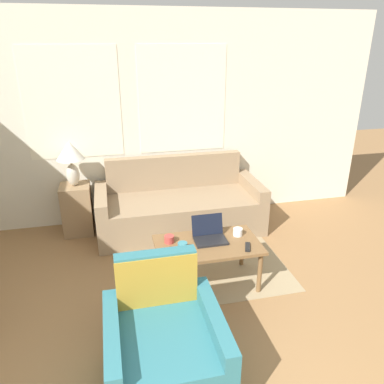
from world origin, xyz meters
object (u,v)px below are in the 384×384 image
(table_lamp, at_px, (70,156))
(coffee_table, at_px, (208,248))
(cup_navy, at_px, (169,239))
(tv_remote, at_px, (248,247))
(cup_yellow, at_px, (183,247))
(cup_white, at_px, (238,232))
(laptop, at_px, (209,235))
(armchair, at_px, (164,348))
(couch, at_px, (179,208))

(table_lamp, xyz_separation_m, coffee_table, (1.28, -1.40, -0.59))
(cup_navy, height_order, tv_remote, cup_navy)
(coffee_table, xyz_separation_m, cup_yellow, (-0.26, -0.07, 0.09))
(tv_remote, bearing_deg, cup_white, 92.05)
(coffee_table, height_order, laptop, laptop)
(table_lamp, height_order, laptop, table_lamp)
(armchair, xyz_separation_m, coffee_table, (0.59, 1.02, 0.13))
(couch, relative_size, coffee_table, 2.04)
(cup_white, bearing_deg, coffee_table, -165.13)
(cup_white, bearing_deg, cup_yellow, -165.27)
(laptop, distance_m, tv_remote, 0.39)
(couch, relative_size, tv_remote, 13.00)
(couch, relative_size, cup_yellow, 22.60)
(cup_white, relative_size, tv_remote, 0.59)
(table_lamp, distance_m, cup_navy, 1.67)
(armchair, distance_m, cup_white, 1.45)
(armchair, bearing_deg, cup_yellow, 70.92)
(couch, bearing_deg, table_lamp, 172.71)
(couch, bearing_deg, tv_remote, -75.03)
(coffee_table, bearing_deg, table_lamp, 132.44)
(cup_yellow, distance_m, cup_white, 0.61)
(table_lamp, distance_m, tv_remote, 2.31)
(coffee_table, bearing_deg, cup_navy, 163.74)
(cup_navy, bearing_deg, couch, 74.45)
(cup_yellow, bearing_deg, armchair, -109.08)
(armchair, height_order, tv_remote, armchair)
(table_lamp, height_order, cup_yellow, table_lamp)
(armchair, distance_m, laptop, 1.28)
(cup_navy, bearing_deg, cup_yellow, -60.91)
(table_lamp, bearing_deg, cup_navy, -54.42)
(cup_navy, xyz_separation_m, tv_remote, (0.69, -0.27, -0.03))
(couch, relative_size, laptop, 6.59)
(cup_white, bearing_deg, table_lamp, 140.84)
(table_lamp, relative_size, laptop, 1.77)
(cup_yellow, height_order, tv_remote, cup_yellow)
(couch, distance_m, armchair, 2.32)
(armchair, relative_size, cup_white, 9.48)
(cup_white, bearing_deg, laptop, -177.52)
(laptop, bearing_deg, cup_navy, 175.94)
(couch, height_order, coffee_table, couch)
(armchair, relative_size, coffee_table, 0.87)
(table_lamp, bearing_deg, armchair, -73.97)
(cup_white, distance_m, tv_remote, 0.25)
(couch, relative_size, cup_white, 22.16)
(couch, relative_size, table_lamp, 3.72)
(couch, distance_m, laptop, 1.19)
(laptop, height_order, cup_yellow, laptop)
(cup_navy, height_order, cup_white, cup_white)
(table_lamp, bearing_deg, tv_remote, -43.97)
(table_lamp, bearing_deg, couch, -7.29)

